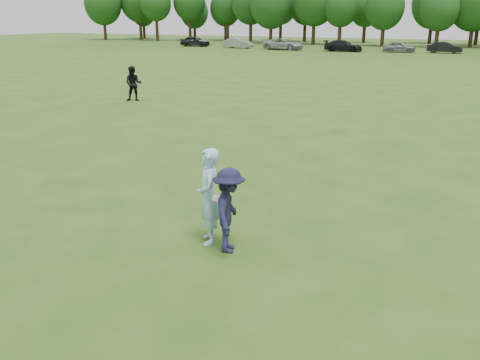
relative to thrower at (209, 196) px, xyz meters
The scene contains 12 objects.
ground 1.14m from the thrower, 75.60° to the right, with size 200.00×200.00×0.00m, color #294D15.
thrower is the anchor object (origin of this frame).
defender 0.60m from the thrower, 19.95° to the right, with size 1.09×0.63×1.69m, color #191B38.
player_far_a 18.71m from the thrower, 130.64° to the left, with size 0.90×0.70×1.85m, color black.
car_a 68.92m from the thrower, 119.83° to the left, with size 1.78×4.42×1.51m, color black.
car_b 64.68m from the thrower, 114.49° to the left, with size 1.48×4.25×1.40m, color gray.
car_c 61.33m from the thrower, 108.72° to the left, with size 2.51×5.44×1.51m, color #9B9CA0.
car_d 59.25m from the thrower, 101.26° to the left, with size 1.97×4.85×1.41m, color black.
car_e 59.51m from the thrower, 94.63° to the left, with size 1.59×3.96×1.35m, color slate.
car_f 60.42m from the thrower, 89.55° to the left, with size 1.43×4.10×1.35m, color black.
disc_in_play 0.37m from the thrower, 29.48° to the right, with size 0.30×0.30×0.06m.
treeline 76.57m from the thrower, 87.78° to the left, with size 130.35×18.39×11.74m.
Camera 1 is at (4.42, -7.82, 4.42)m, focal length 38.00 mm.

